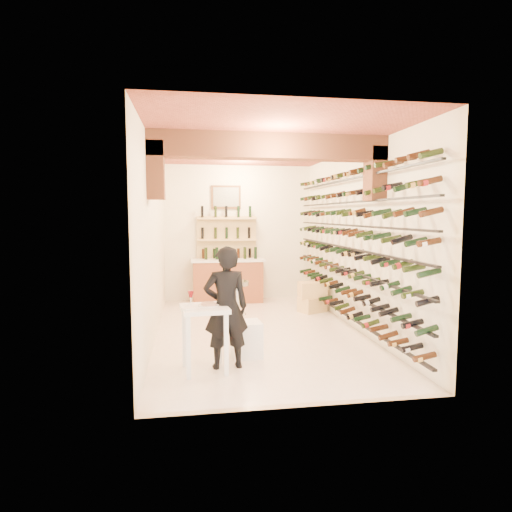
{
  "coord_description": "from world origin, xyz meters",
  "views": [
    {
      "loc": [
        -1.19,
        -7.26,
        2.04
      ],
      "look_at": [
        0.0,
        0.3,
        1.3
      ],
      "focal_mm": 30.18,
      "sensor_mm": 36.0,
      "label": 1
    }
  ],
  "objects_px": {
    "white_stool": "(246,339)",
    "chrome_barstool": "(237,301)",
    "wine_rack": "(344,242)",
    "back_counter": "(228,279)",
    "person": "(226,308)",
    "tasting_table": "(204,318)",
    "crate_lower": "(312,304)"
  },
  "relations": [
    {
      "from": "white_stool",
      "to": "chrome_barstool",
      "type": "distance_m",
      "value": 1.62
    },
    {
      "from": "back_counter",
      "to": "white_stool",
      "type": "xyz_separation_m",
      "value": [
        -0.08,
        -3.91,
        -0.28
      ]
    },
    {
      "from": "person",
      "to": "crate_lower",
      "type": "height_order",
      "value": "person"
    },
    {
      "from": "wine_rack",
      "to": "person",
      "type": "height_order",
      "value": "wine_rack"
    },
    {
      "from": "white_stool",
      "to": "crate_lower",
      "type": "xyz_separation_m",
      "value": [
        1.74,
        2.6,
        -0.1
      ]
    },
    {
      "from": "wine_rack",
      "to": "back_counter",
      "type": "xyz_separation_m",
      "value": [
        -1.83,
        2.65,
        -1.02
      ]
    },
    {
      "from": "tasting_table",
      "to": "back_counter",
      "type": "bearing_deg",
      "value": 74.37
    },
    {
      "from": "chrome_barstool",
      "to": "wine_rack",
      "type": "bearing_deg",
      "value": -10.3
    },
    {
      "from": "wine_rack",
      "to": "chrome_barstool",
      "type": "distance_m",
      "value": 2.17
    },
    {
      "from": "tasting_table",
      "to": "wine_rack",
      "type": "bearing_deg",
      "value": 28.14
    },
    {
      "from": "person",
      "to": "wine_rack",
      "type": "bearing_deg",
      "value": -147.36
    },
    {
      "from": "wine_rack",
      "to": "tasting_table",
      "type": "height_order",
      "value": "wine_rack"
    },
    {
      "from": "tasting_table",
      "to": "crate_lower",
      "type": "height_order",
      "value": "tasting_table"
    },
    {
      "from": "tasting_table",
      "to": "chrome_barstool",
      "type": "distance_m",
      "value": 2.21
    },
    {
      "from": "wine_rack",
      "to": "chrome_barstool",
      "type": "height_order",
      "value": "wine_rack"
    },
    {
      "from": "back_counter",
      "to": "chrome_barstool",
      "type": "distance_m",
      "value": 2.31
    },
    {
      "from": "back_counter",
      "to": "person",
      "type": "relative_size",
      "value": 1.04
    },
    {
      "from": "person",
      "to": "crate_lower",
      "type": "xyz_separation_m",
      "value": [
        2.07,
        3.02,
        -0.66
      ]
    },
    {
      "from": "back_counter",
      "to": "crate_lower",
      "type": "bearing_deg",
      "value": -38.29
    },
    {
      "from": "back_counter",
      "to": "chrome_barstool",
      "type": "relative_size",
      "value": 2.01
    },
    {
      "from": "back_counter",
      "to": "person",
      "type": "bearing_deg",
      "value": -95.44
    },
    {
      "from": "wine_rack",
      "to": "crate_lower",
      "type": "relative_size",
      "value": 10.91
    },
    {
      "from": "wine_rack",
      "to": "back_counter",
      "type": "bearing_deg",
      "value": 124.66
    },
    {
      "from": "back_counter",
      "to": "crate_lower",
      "type": "distance_m",
      "value": 2.14
    },
    {
      "from": "wine_rack",
      "to": "person",
      "type": "xyz_separation_m",
      "value": [
        -2.24,
        -1.68,
        -0.73
      ]
    },
    {
      "from": "white_stool",
      "to": "crate_lower",
      "type": "height_order",
      "value": "white_stool"
    },
    {
      "from": "wine_rack",
      "to": "white_stool",
      "type": "height_order",
      "value": "wine_rack"
    },
    {
      "from": "wine_rack",
      "to": "person",
      "type": "bearing_deg",
      "value": -143.18
    },
    {
      "from": "tasting_table",
      "to": "person",
      "type": "xyz_separation_m",
      "value": [
        0.29,
        0.08,
        0.11
      ]
    },
    {
      "from": "white_stool",
      "to": "person",
      "type": "bearing_deg",
      "value": -128.31
    },
    {
      "from": "white_stool",
      "to": "chrome_barstool",
      "type": "height_order",
      "value": "chrome_barstool"
    },
    {
      "from": "wine_rack",
      "to": "back_counter",
      "type": "relative_size",
      "value": 3.35
    }
  ]
}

